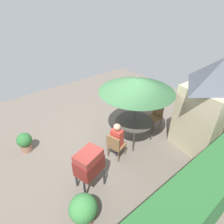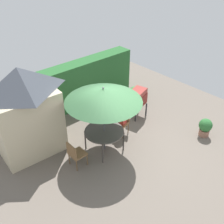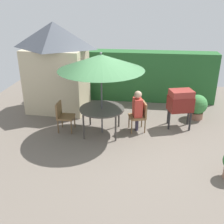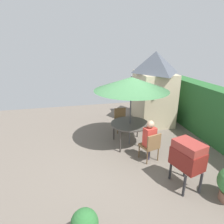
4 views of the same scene
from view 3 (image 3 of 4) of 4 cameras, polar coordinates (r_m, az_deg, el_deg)
ground_plane at (r=7.58m, az=2.26°, el=-6.33°), size 11.00×11.00×0.00m
hedge_backdrop at (r=10.47m, az=3.98°, el=7.70°), size 6.34×0.70×1.88m
garden_shed at (r=9.43m, az=-11.76°, el=9.32°), size 2.18×1.59×3.02m
patio_table at (r=7.77m, az=-2.16°, el=0.40°), size 1.29×1.29×0.78m
patio_umbrella at (r=7.34m, az=-2.33°, el=10.51°), size 2.38×2.38×2.40m
bbq_grill at (r=8.34m, az=14.36°, el=2.20°), size 0.81×0.67×1.20m
chair_near_shed at (r=8.03m, az=5.96°, el=-0.51°), size 0.57×0.56×0.90m
chair_far_side at (r=8.10m, az=-10.34°, el=-0.56°), size 0.47×0.46×0.90m
potted_plant_by_shed at (r=9.25m, az=17.65°, el=1.23°), size 0.64×0.64×0.81m
person_in_red at (r=7.91m, az=5.44°, el=1.20°), size 0.32×0.39×1.26m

